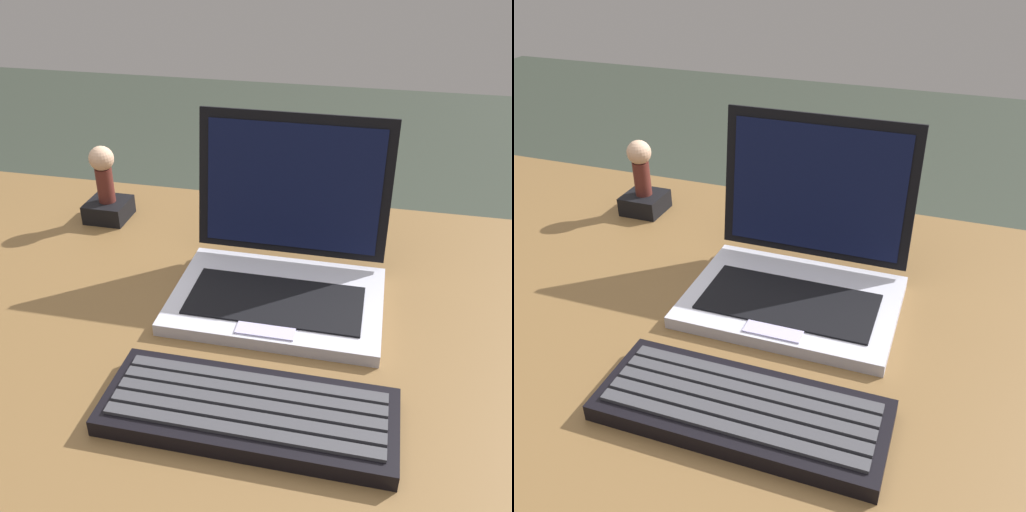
% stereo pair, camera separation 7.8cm
% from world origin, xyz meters
% --- Properties ---
extents(desk, '(1.79, 0.83, 0.71)m').
position_xyz_m(desk, '(0.00, 0.00, 0.65)').
color(desk, brown).
rests_on(desk, ground).
extents(laptop_front, '(0.30, 0.25, 0.24)m').
position_xyz_m(laptop_front, '(-0.09, 0.09, 0.76)').
color(laptop_front, '#B1B2C2').
rests_on(laptop_front, desk).
extents(external_keyboard, '(0.33, 0.13, 0.03)m').
position_xyz_m(external_keyboard, '(-0.08, -0.17, 0.72)').
color(external_keyboard, black).
rests_on(external_keyboard, desk).
extents(figurine_stand, '(0.07, 0.07, 0.03)m').
position_xyz_m(figurine_stand, '(-0.44, 0.26, 0.72)').
color(figurine_stand, black).
rests_on(figurine_stand, desk).
extents(figurine, '(0.04, 0.04, 0.11)m').
position_xyz_m(figurine, '(-0.44, 0.26, 0.80)').
color(figurine, '#50201B').
rests_on(figurine, figurine_stand).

